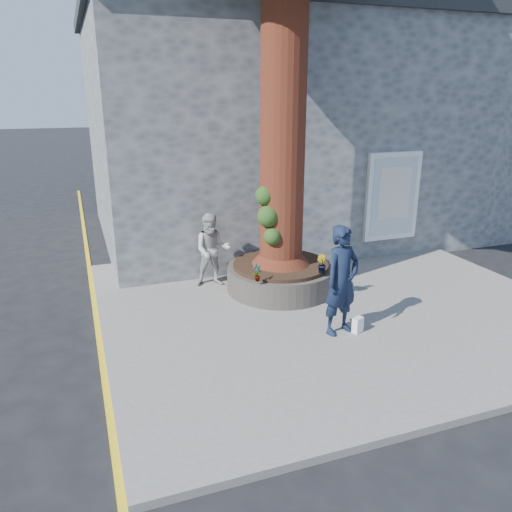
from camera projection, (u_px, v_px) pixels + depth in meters
name	position (u px, v px, depth m)	size (l,w,h in m)	color
ground	(282.00, 341.00, 8.85)	(120.00, 120.00, 0.00)	black
pavement	(331.00, 304.00, 10.21)	(9.00, 8.00, 0.12)	slate
yellow_line	(100.00, 343.00, 8.74)	(0.10, 30.00, 0.01)	yellow
stone_shop	(267.00, 128.00, 15.09)	(10.30, 8.30, 6.30)	#535559
neighbour_shop	(476.00, 127.00, 17.75)	(6.00, 8.00, 6.00)	#535559
planter	(280.00, 276.00, 10.76)	(2.30, 2.30, 0.60)	black
man	(342.00, 281.00, 8.62)	(0.71, 0.47, 1.95)	#121B31
woman	(212.00, 250.00, 10.83)	(0.79, 0.61, 1.62)	#B0AEA9
shopping_bag	(358.00, 325.00, 8.86)	(0.20, 0.12, 0.28)	white
plant_a	(257.00, 273.00, 9.57)	(0.19, 0.13, 0.35)	gray
plant_b	(321.00, 264.00, 10.02)	(0.21, 0.20, 0.38)	gray
plant_c	(336.00, 262.00, 10.12)	(0.21, 0.21, 0.37)	gray
plant_d	(298.00, 242.00, 11.64)	(0.26, 0.23, 0.29)	gray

